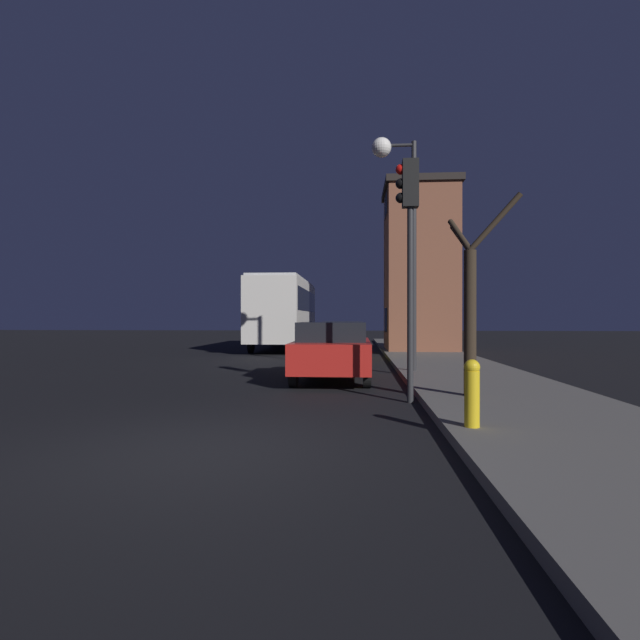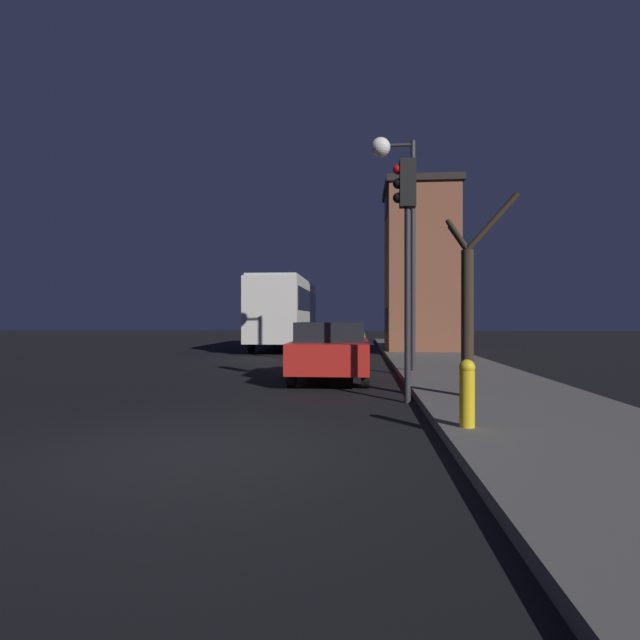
{
  "view_description": "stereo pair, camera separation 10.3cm",
  "coord_description": "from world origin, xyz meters",
  "px_view_note": "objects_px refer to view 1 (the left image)",
  "views": [
    {
      "loc": [
        1.94,
        -5.86,
        1.6
      ],
      "look_at": [
        0.48,
        13.84,
        1.54
      ],
      "focal_mm": 28.0,
      "sensor_mm": 36.0,
      "label": 1
    },
    {
      "loc": [
        2.04,
        -5.86,
        1.6
      ],
      "look_at": [
        0.48,
        13.84,
        1.54
      ],
      "focal_mm": 28.0,
      "sensor_mm": 36.0,
      "label": 2
    }
  ],
  "objects_px": {
    "traffic_light": "(409,229)",
    "car_mid_lane": "(343,339)",
    "fire_hydrant": "(472,391)",
    "streetlamp": "(395,192)",
    "bare_tree": "(471,302)",
    "bus": "(284,308)",
    "car_near_lane": "(333,350)"
  },
  "relations": [
    {
      "from": "streetlamp",
      "to": "traffic_light",
      "type": "relative_size",
      "value": 1.42
    },
    {
      "from": "car_mid_lane",
      "to": "fire_hydrant",
      "type": "xyz_separation_m",
      "value": [
        2.09,
        -13.42,
        -0.16
      ]
    },
    {
      "from": "car_near_lane",
      "to": "fire_hydrant",
      "type": "height_order",
      "value": "car_near_lane"
    },
    {
      "from": "bus",
      "to": "car_near_lane",
      "type": "xyz_separation_m",
      "value": [
        3.15,
        -12.93,
        -1.33
      ]
    },
    {
      "from": "streetlamp",
      "to": "fire_hydrant",
      "type": "xyz_separation_m",
      "value": [
        0.46,
        -7.27,
        -4.5
      ]
    },
    {
      "from": "streetlamp",
      "to": "fire_hydrant",
      "type": "height_order",
      "value": "streetlamp"
    },
    {
      "from": "bus",
      "to": "car_mid_lane",
      "type": "distance_m",
      "value": 6.5
    },
    {
      "from": "traffic_light",
      "to": "fire_hydrant",
      "type": "height_order",
      "value": "traffic_light"
    },
    {
      "from": "bare_tree",
      "to": "car_mid_lane",
      "type": "height_order",
      "value": "bare_tree"
    },
    {
      "from": "traffic_light",
      "to": "car_mid_lane",
      "type": "bearing_deg",
      "value": 98.15
    },
    {
      "from": "car_mid_lane",
      "to": "traffic_light",
      "type": "bearing_deg",
      "value": -81.85
    },
    {
      "from": "car_near_lane",
      "to": "bus",
      "type": "bearing_deg",
      "value": 103.67
    },
    {
      "from": "streetlamp",
      "to": "bare_tree",
      "type": "height_order",
      "value": "streetlamp"
    },
    {
      "from": "fire_hydrant",
      "to": "car_mid_lane",
      "type": "bearing_deg",
      "value": 98.83
    },
    {
      "from": "fire_hydrant",
      "to": "bare_tree",
      "type": "bearing_deg",
      "value": 77.78
    },
    {
      "from": "car_near_lane",
      "to": "fire_hydrant",
      "type": "distance_m",
      "value": 6.36
    },
    {
      "from": "traffic_light",
      "to": "car_near_lane",
      "type": "bearing_deg",
      "value": 116.29
    },
    {
      "from": "bare_tree",
      "to": "streetlamp",
      "type": "bearing_deg",
      "value": 103.34
    },
    {
      "from": "traffic_light",
      "to": "car_mid_lane",
      "type": "relative_size",
      "value": 1.03
    },
    {
      "from": "bus",
      "to": "car_near_lane",
      "type": "height_order",
      "value": "bus"
    },
    {
      "from": "bare_tree",
      "to": "car_mid_lane",
      "type": "relative_size",
      "value": 0.84
    },
    {
      "from": "bus",
      "to": "fire_hydrant",
      "type": "distance_m",
      "value": 19.7
    },
    {
      "from": "bare_tree",
      "to": "car_mid_lane",
      "type": "xyz_separation_m",
      "value": [
        -2.69,
        10.65,
        -1.13
      ]
    },
    {
      "from": "traffic_light",
      "to": "car_mid_lane",
      "type": "distance_m",
      "value": 11.08
    },
    {
      "from": "car_mid_lane",
      "to": "bus",
      "type": "bearing_deg",
      "value": 120.37
    },
    {
      "from": "bus",
      "to": "car_mid_lane",
      "type": "bearing_deg",
      "value": -59.63
    },
    {
      "from": "traffic_light",
      "to": "fire_hydrant",
      "type": "relative_size",
      "value": 5.08
    },
    {
      "from": "fire_hydrant",
      "to": "streetlamp",
      "type": "bearing_deg",
      "value": 93.65
    },
    {
      "from": "traffic_light",
      "to": "car_mid_lane",
      "type": "height_order",
      "value": "traffic_light"
    },
    {
      "from": "bare_tree",
      "to": "fire_hydrant",
      "type": "distance_m",
      "value": 3.12
    },
    {
      "from": "traffic_light",
      "to": "streetlamp",
      "type": "bearing_deg",
      "value": 88.82
    },
    {
      "from": "traffic_light",
      "to": "bus",
      "type": "height_order",
      "value": "traffic_light"
    }
  ]
}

